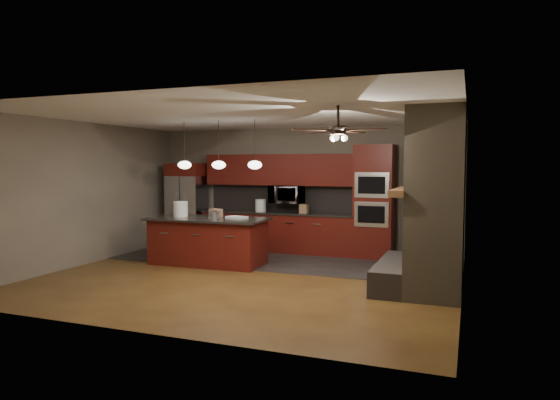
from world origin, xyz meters
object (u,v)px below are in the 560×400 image
at_px(oven_tower, 374,202).
at_px(refrigerator, 188,205).
at_px(kitchen_island, 208,241).
at_px(counter_box, 304,209).
at_px(white_bucket, 181,209).
at_px(paint_can, 214,215).
at_px(paint_tray, 237,217).
at_px(microwave, 287,194).
at_px(cardboard_box, 216,213).
at_px(counter_bucket, 261,205).

xyz_separation_m(oven_tower, refrigerator, (-4.46, -0.07, -0.19)).
bearing_deg(kitchen_island, counter_box, 50.73).
bearing_deg(white_bucket, oven_tower, 27.48).
xyz_separation_m(paint_can, paint_tray, (0.38, 0.23, -0.05)).
bearing_deg(white_bucket, paint_can, -5.47).
bearing_deg(paint_can, microwave, 68.56).
bearing_deg(oven_tower, white_bucket, -152.52).
distance_m(cardboard_box, counter_box, 2.04).
bearing_deg(paint_can, refrigerator, 132.75).
xyz_separation_m(white_bucket, paint_tray, (1.17, 0.15, -0.14)).
height_order(microwave, white_bucket, microwave).
relative_size(oven_tower, white_bucket, 7.71).
relative_size(counter_bucket, counter_box, 1.43).
distance_m(white_bucket, paint_can, 0.80).
bearing_deg(counter_box, refrigerator, -175.92).
distance_m(paint_can, cardboard_box, 0.41).
height_order(kitchen_island, paint_can, paint_can).
relative_size(refrigerator, paint_tray, 5.24).
height_order(paint_can, cardboard_box, cardboard_box).
bearing_deg(paint_can, kitchen_island, 156.57).
distance_m(kitchen_island, counter_bucket, 1.97).
height_order(refrigerator, paint_can, refrigerator).
bearing_deg(counter_bucket, counter_box, -2.71).
bearing_deg(counter_box, white_bucket, -134.68).
distance_m(microwave, paint_tray, 1.83).
distance_m(oven_tower, cardboard_box, 3.30).
relative_size(refrigerator, paint_can, 9.69).
bearing_deg(counter_box, paint_tray, -113.55).
distance_m(kitchen_island, cardboard_box, 0.61).
height_order(microwave, refrigerator, refrigerator).
bearing_deg(counter_bucket, oven_tower, -0.16).
relative_size(oven_tower, counter_bucket, 8.59).
distance_m(refrigerator, paint_tray, 2.64).
bearing_deg(white_bucket, cardboard_box, 25.45).
bearing_deg(oven_tower, cardboard_box, -152.09).
distance_m(oven_tower, counter_box, 1.55).
relative_size(refrigerator, cardboard_box, 8.27).
bearing_deg(kitchen_island, counter_bucket, 78.09).
distance_m(kitchen_island, counter_box, 2.34).
distance_m(microwave, counter_bucket, 0.67).
height_order(refrigerator, cardboard_box, refrigerator).
relative_size(white_bucket, counter_box, 1.59).
xyz_separation_m(white_bucket, counter_bucket, (0.96, 1.85, -0.04)).
distance_m(paint_can, counter_bucket, 1.94).
relative_size(oven_tower, paint_can, 11.54).
relative_size(oven_tower, cardboard_box, 9.84).
xyz_separation_m(microwave, paint_tray, (-0.40, -1.75, -0.36)).
height_order(cardboard_box, counter_box, counter_box).
distance_m(microwave, counter_box, 0.54).
bearing_deg(counter_bucket, microwave, 4.63).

